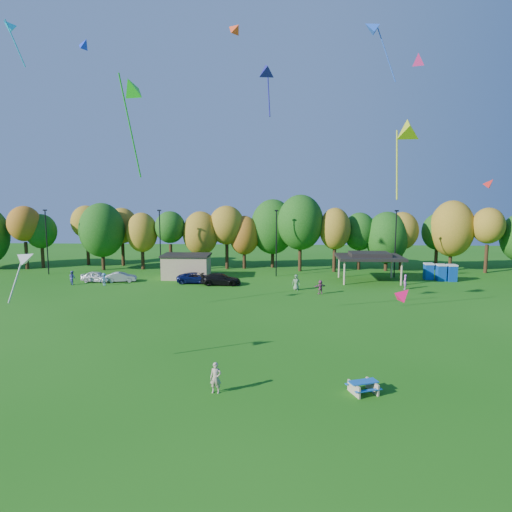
{
  "coord_description": "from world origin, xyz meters",
  "views": [
    {
      "loc": [
        2.2,
        -21.74,
        11.18
      ],
      "look_at": [
        0.87,
        6.0,
        7.41
      ],
      "focal_mm": 32.0,
      "sensor_mm": 36.0,
      "label": 1
    }
  ],
  "objects_px": {
    "picnic_table": "(363,386)",
    "car_d": "(221,279)",
    "car_a": "(97,277)",
    "car_c": "(196,278)",
    "kite_flyer": "(216,378)",
    "car_b": "(121,277)",
    "porta_potties": "(440,272)"
  },
  "relations": [
    {
      "from": "porta_potties",
      "to": "car_a",
      "type": "relative_size",
      "value": 0.93
    },
    {
      "from": "car_b",
      "to": "picnic_table",
      "type": "bearing_deg",
      "value": -153.06
    },
    {
      "from": "kite_flyer",
      "to": "car_b",
      "type": "bearing_deg",
      "value": 121.72
    },
    {
      "from": "car_a",
      "to": "car_c",
      "type": "xyz_separation_m",
      "value": [
        12.85,
        -0.1,
        -0.02
      ]
    },
    {
      "from": "porta_potties",
      "to": "car_a",
      "type": "bearing_deg",
      "value": -175.91
    },
    {
      "from": "porta_potties",
      "to": "car_d",
      "type": "distance_m",
      "value": 28.62
    },
    {
      "from": "car_c",
      "to": "car_b",
      "type": "bearing_deg",
      "value": 88.1
    },
    {
      "from": "car_b",
      "to": "car_d",
      "type": "xyz_separation_m",
      "value": [
        13.0,
        -1.33,
        0.1
      ]
    },
    {
      "from": "car_d",
      "to": "picnic_table",
      "type": "bearing_deg",
      "value": -159.1
    },
    {
      "from": "car_a",
      "to": "car_b",
      "type": "height_order",
      "value": "car_a"
    },
    {
      "from": "car_a",
      "to": "car_b",
      "type": "distance_m",
      "value": 3.14
    },
    {
      "from": "kite_flyer",
      "to": "car_c",
      "type": "relative_size",
      "value": 0.37
    },
    {
      "from": "car_d",
      "to": "car_c",
      "type": "bearing_deg",
      "value": 71.55
    },
    {
      "from": "kite_flyer",
      "to": "car_a",
      "type": "xyz_separation_m",
      "value": [
        -19.73,
        32.08,
        -0.2
      ]
    },
    {
      "from": "kite_flyer",
      "to": "car_c",
      "type": "distance_m",
      "value": 32.72
    },
    {
      "from": "picnic_table",
      "to": "car_c",
      "type": "height_order",
      "value": "car_c"
    },
    {
      "from": "car_b",
      "to": "car_c",
      "type": "height_order",
      "value": "car_c"
    },
    {
      "from": "car_c",
      "to": "car_d",
      "type": "distance_m",
      "value": 3.45
    },
    {
      "from": "picnic_table",
      "to": "car_c",
      "type": "xyz_separation_m",
      "value": [
        -15.22,
        31.63,
        0.26
      ]
    },
    {
      "from": "picnic_table",
      "to": "car_d",
      "type": "relative_size",
      "value": 0.4
    },
    {
      "from": "kite_flyer",
      "to": "car_c",
      "type": "height_order",
      "value": "kite_flyer"
    },
    {
      "from": "porta_potties",
      "to": "car_d",
      "type": "bearing_deg",
      "value": -171.28
    },
    {
      "from": "picnic_table",
      "to": "kite_flyer",
      "type": "relative_size",
      "value": 1.12
    },
    {
      "from": "car_c",
      "to": "car_a",
      "type": "bearing_deg",
      "value": 89.23
    },
    {
      "from": "car_c",
      "to": "car_d",
      "type": "height_order",
      "value": "car_d"
    },
    {
      "from": "porta_potties",
      "to": "picnic_table",
      "type": "xyz_separation_m",
      "value": [
        -16.35,
        -34.91,
        -0.69
      ]
    },
    {
      "from": "car_d",
      "to": "car_b",
      "type": "bearing_deg",
      "value": 83.72
    },
    {
      "from": "porta_potties",
      "to": "picnic_table",
      "type": "bearing_deg",
      "value": -115.1
    },
    {
      "from": "picnic_table",
      "to": "car_a",
      "type": "relative_size",
      "value": 0.49
    },
    {
      "from": "porta_potties",
      "to": "car_c",
      "type": "distance_m",
      "value": 31.74
    },
    {
      "from": "kite_flyer",
      "to": "car_a",
      "type": "distance_m",
      "value": 37.66
    },
    {
      "from": "kite_flyer",
      "to": "car_d",
      "type": "distance_m",
      "value": 31.13
    }
  ]
}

